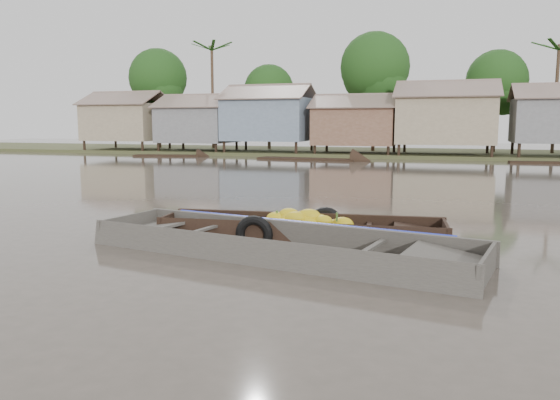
% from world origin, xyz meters
% --- Properties ---
extents(ground, '(120.00, 120.00, 0.00)m').
position_xyz_m(ground, '(0.00, 0.00, 0.00)').
color(ground, '#4B4339').
rests_on(ground, ground).
extents(riverbank, '(120.00, 12.47, 10.22)m').
position_xyz_m(riverbank, '(3.03, 31.86, 3.07)').
color(riverbank, '#384723').
rests_on(riverbank, ground).
extents(banana_boat, '(6.25, 2.06, 0.85)m').
position_xyz_m(banana_boat, '(-0.20, 0.59, 0.18)').
color(banana_boat, black).
rests_on(banana_boat, ground).
extents(viewer_boat, '(7.83, 3.39, 0.61)m').
position_xyz_m(viewer_boat, '(-0.13, -1.01, 0.06)').
color(viewer_boat, '#403B36').
rests_on(viewer_boat, ground).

